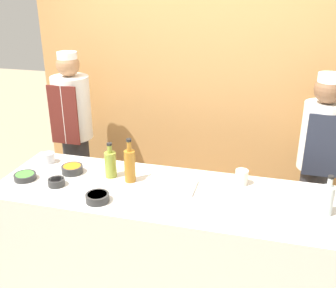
% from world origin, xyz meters
% --- Properties ---
extents(cabinet_wall, '(3.01, 0.18, 2.40)m').
position_xyz_m(cabinet_wall, '(0.00, 1.24, 1.20)').
color(cabinet_wall, '#B7844C').
rests_on(cabinet_wall, ground_plane).
extents(counter, '(2.30, 0.75, 0.91)m').
position_xyz_m(counter, '(0.00, 0.00, 0.46)').
color(counter, beige).
rests_on(counter, ground_plane).
extents(sauce_bowl_purple, '(0.11, 0.11, 0.05)m').
position_xyz_m(sauce_bowl_purple, '(-0.72, -0.11, 0.94)').
color(sauce_bowl_purple, '#2D2D2D').
rests_on(sauce_bowl_purple, counter).
extents(sauce_bowl_orange, '(0.15, 0.15, 0.06)m').
position_xyz_m(sauce_bowl_orange, '(-0.71, 0.09, 0.94)').
color(sauce_bowl_orange, '#2D2D2D').
rests_on(sauce_bowl_orange, counter).
extents(sauce_bowl_yellow, '(0.15, 0.15, 0.05)m').
position_xyz_m(sauce_bowl_yellow, '(-0.36, -0.24, 0.94)').
color(sauce_bowl_yellow, '#2D2D2D').
rests_on(sauce_bowl_yellow, counter).
extents(sauce_bowl_green, '(0.15, 0.15, 0.04)m').
position_xyz_m(sauce_bowl_green, '(-0.99, -0.09, 0.93)').
color(sauce_bowl_green, '#2D2D2D').
rests_on(sauce_bowl_green, counter).
extents(cutting_board, '(0.36, 0.23, 0.02)m').
position_xyz_m(cutting_board, '(0.03, 0.08, 0.92)').
color(cutting_board, white).
rests_on(cutting_board, counter).
extents(bottle_clear, '(0.08, 0.08, 0.26)m').
position_xyz_m(bottle_clear, '(1.03, -0.02, 1.01)').
color(bottle_clear, silver).
rests_on(bottle_clear, counter).
extents(bottle_oil, '(0.08, 0.08, 0.26)m').
position_xyz_m(bottle_oil, '(-0.41, 0.11, 1.01)').
color(bottle_oil, olive).
rests_on(bottle_oil, counter).
extents(bottle_amber, '(0.08, 0.08, 0.32)m').
position_xyz_m(bottle_amber, '(-0.25, 0.08, 1.04)').
color(bottle_amber, '#9E661E').
rests_on(bottle_amber, counter).
extents(cup_cream, '(0.09, 0.09, 0.10)m').
position_xyz_m(cup_cream, '(0.50, 0.24, 0.96)').
color(cup_cream, silver).
rests_on(cup_cream, counter).
extents(cup_steel, '(0.09, 0.09, 0.08)m').
position_xyz_m(cup_steel, '(-0.97, 0.21, 0.95)').
color(cup_steel, '#B7B7BC').
rests_on(cup_steel, counter).
extents(chef_left, '(0.33, 0.33, 1.66)m').
position_xyz_m(chef_left, '(-1.05, 0.78, 0.91)').
color(chef_left, '#28282D').
rests_on(chef_left, ground_plane).
extents(chef_right, '(0.31, 0.31, 1.60)m').
position_xyz_m(chef_right, '(1.05, 0.78, 0.88)').
color(chef_right, '#28282D').
rests_on(chef_right, ground_plane).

